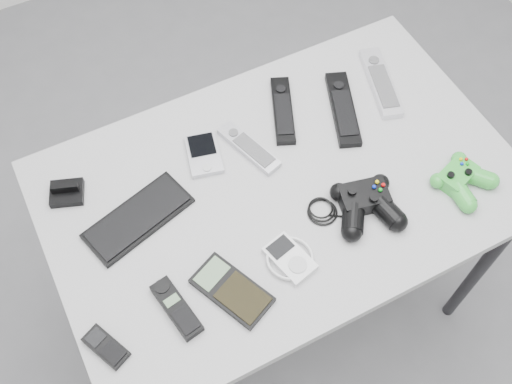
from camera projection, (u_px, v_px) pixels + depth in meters
name	position (u px, v px, depth m)	size (l,w,h in m)	color
floor	(245.00, 289.00, 2.05)	(3.50, 3.50, 0.00)	slate
desk	(281.00, 198.00, 1.46)	(1.10, 0.71, 0.74)	#98989B
pda_keyboard	(138.00, 218.00, 1.35)	(0.25, 0.11, 0.02)	black
dock_bracket	(66.00, 191.00, 1.37)	(0.08, 0.07, 0.04)	black
pda	(204.00, 154.00, 1.44)	(0.08, 0.12, 0.02)	#B0AFB7
remote_silver_a	(249.00, 147.00, 1.45)	(0.04, 0.18, 0.02)	#B0AFB7
remote_black_a	(283.00, 110.00, 1.51)	(0.05, 0.21, 0.02)	black
remote_black_b	(343.00, 108.00, 1.51)	(0.06, 0.23, 0.02)	black
remote_silver_b	(381.00, 82.00, 1.56)	(0.05, 0.23, 0.02)	silver
mobile_phone	(106.00, 347.00, 1.20)	(0.04, 0.10, 0.02)	black
cordless_handset	(176.00, 308.00, 1.24)	(0.04, 0.14, 0.02)	black
calculator	(232.00, 290.00, 1.26)	(0.09, 0.17, 0.02)	black
mp3_player	(290.00, 258.00, 1.30)	(0.10, 0.11, 0.02)	silver
controller_black	(366.00, 203.00, 1.35)	(0.26, 0.16, 0.05)	black
controller_green	(462.00, 178.00, 1.39)	(0.13, 0.14, 0.04)	green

